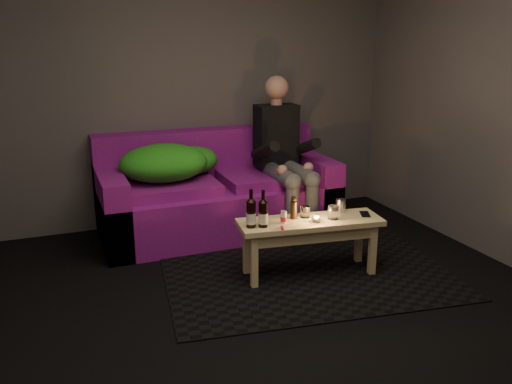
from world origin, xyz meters
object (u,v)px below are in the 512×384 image
sofa (216,196)px  person (283,152)px  steel_cup (341,206)px  beer_bottle_a (251,213)px  beer_bottle_b (263,213)px  coffee_table (310,230)px

sofa → person: person is taller
steel_cup → sofa: bearing=120.4°
beer_bottle_a → steel_cup: bearing=4.9°
sofa → beer_bottle_b: bearing=-91.3°
coffee_table → beer_bottle_a: size_ratio=3.95×
person → beer_bottle_a: (-0.72, -1.04, -0.19)m
coffee_table → beer_bottle_a: beer_bottle_a is taller
person → coffee_table: 1.14m
sofa → beer_bottle_b: sofa is taller
person → coffee_table: size_ratio=1.26×
person → coffee_table: bearing=-103.2°
beer_bottle_b → person: bearing=59.0°
person → beer_bottle_b: (-0.64, -1.06, -0.19)m
coffee_table → beer_bottle_b: beer_bottle_b is taller
steel_cup → beer_bottle_a: bearing=-175.1°
beer_bottle_b → steel_cup: 0.71m
coffee_table → steel_cup: 0.34m
beer_bottle_b → steel_cup: (0.70, 0.09, -0.05)m
person → steel_cup: 1.00m
person → steel_cup: bearing=-86.4°
coffee_table → steel_cup: bearing=14.5°
sofa → person: (0.61, -0.18, 0.41)m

